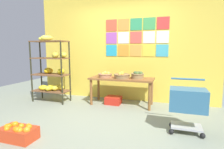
# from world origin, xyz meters

# --- Properties ---
(ground) EXTENTS (9.10, 9.10, 0.00)m
(ground) POSITION_xyz_m (0.00, 0.00, 0.00)
(ground) COLOR gray
(back_wall_with_art) EXTENTS (4.67, 0.07, 2.71)m
(back_wall_with_art) POSITION_xyz_m (0.01, 1.58, 1.36)
(back_wall_with_art) COLOR yellow
(back_wall_with_art) RESTS_ON ground
(banana_shelf_unit) EXTENTS (0.94, 0.51, 1.65)m
(banana_shelf_unit) POSITION_xyz_m (-1.63, 0.83, 0.82)
(banana_shelf_unit) COLOR #292919
(banana_shelf_unit) RESTS_ON ground
(display_table) EXTENTS (1.49, 0.58, 0.65)m
(display_table) POSITION_xyz_m (0.11, 1.08, 0.56)
(display_table) COLOR brown
(display_table) RESTS_ON ground
(fruit_basket_left) EXTENTS (0.30, 0.30, 0.17)m
(fruit_basket_left) POSITION_xyz_m (0.49, 1.06, 0.73)
(fruit_basket_left) COLOR olive
(fruit_basket_left) RESTS_ON display_table
(fruit_basket_back_left) EXTENTS (0.33, 0.33, 0.15)m
(fruit_basket_back_left) POSITION_xyz_m (-0.27, 1.02, 0.72)
(fruit_basket_back_left) COLOR #A46F4B
(fruit_basket_back_left) RESTS_ON display_table
(fruit_basket_right) EXTENTS (0.37, 0.37, 0.16)m
(fruit_basket_right) POSITION_xyz_m (0.14, 1.00, 0.71)
(fruit_basket_right) COLOR olive
(fruit_basket_right) RESTS_ON display_table
(produce_crate_under_table) EXTENTS (0.36, 0.31, 0.18)m
(produce_crate_under_table) POSITION_xyz_m (-0.09, 1.08, 0.09)
(produce_crate_under_table) COLOR red
(produce_crate_under_table) RESTS_ON ground
(orange_crate_foreground) EXTENTS (0.52, 0.30, 0.24)m
(orange_crate_foreground) POSITION_xyz_m (-0.87, -1.04, 0.11)
(orange_crate_foreground) COLOR red
(orange_crate_foreground) RESTS_ON ground
(shopping_cart) EXTENTS (0.54, 0.42, 0.84)m
(shopping_cart) POSITION_xyz_m (1.47, -0.03, 0.50)
(shopping_cart) COLOR black
(shopping_cart) RESTS_ON ground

